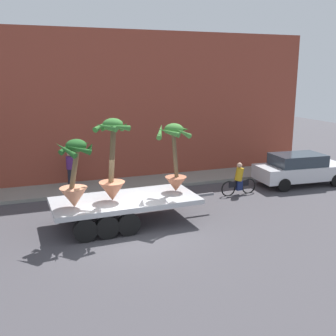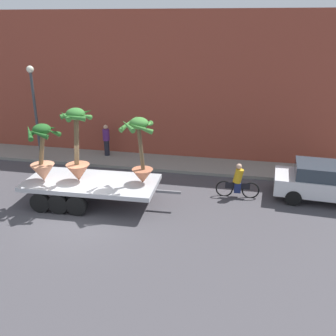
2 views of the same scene
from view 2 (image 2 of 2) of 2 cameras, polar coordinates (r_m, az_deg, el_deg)
The scene contains 11 objects.
ground_plane at distance 15.25m, azimuth -12.79°, elevation -6.85°, with size 60.00×60.00×0.00m, color #423F44.
sidewalk at distance 20.42m, azimuth -5.93°, elevation 1.14°, with size 24.00×2.20×0.15m, color gray.
building_facade at distance 21.08m, azimuth -4.92°, elevation 12.25°, with size 24.00×1.20×7.58m, color brown.
flatbed_trailer at distance 15.91m, azimuth -12.16°, elevation -2.54°, with size 6.38×2.59×0.98m.
potted_palm_rear at distance 15.40m, azimuth -13.43°, elevation 2.68°, with size 1.29×1.36×2.98m.
potted_palm_middle at distance 14.80m, azimuth -4.13°, elevation 2.66°, with size 1.42×1.46×2.67m.
potted_palm_front at distance 15.88m, azimuth -18.24°, elevation 1.65°, with size 1.31×1.32×2.36m.
cyclist at distance 16.32m, azimuth 10.41°, elevation -2.14°, with size 1.84×0.36×1.54m.
parked_car at distance 17.05m, azimuth 23.07°, elevation -1.94°, with size 4.64×2.17×1.58m.
pedestrian_near_gate at distance 20.89m, azimuth -9.22°, elevation 4.23°, with size 0.36×0.36×1.71m.
street_lamp at distance 20.76m, azimuth -19.40°, elevation 9.44°, with size 0.36×0.36×4.83m.
Camera 2 is at (5.95, -12.16, 7.02)m, focal length 40.73 mm.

